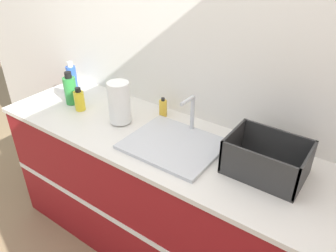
% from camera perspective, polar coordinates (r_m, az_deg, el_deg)
% --- Properties ---
extents(wall_back, '(4.72, 0.06, 2.60)m').
position_cam_1_polar(wall_back, '(2.02, 5.99, 10.73)').
color(wall_back, silver).
rests_on(wall_back, ground_plane).
extents(counter_cabinet, '(2.34, 0.68, 0.94)m').
position_cam_1_polar(counter_cabinet, '(2.20, -0.01, -12.71)').
color(counter_cabinet, maroon).
rests_on(counter_cabinet, ground_plane).
extents(sink, '(0.52, 0.43, 0.24)m').
position_cam_1_polar(sink, '(1.86, 1.06, -2.98)').
color(sink, silver).
rests_on(sink, counter_cabinet).
extents(paper_towel_roll, '(0.14, 0.14, 0.27)m').
position_cam_1_polar(paper_towel_roll, '(2.05, -8.46, 4.03)').
color(paper_towel_roll, '#4C4C51').
rests_on(paper_towel_roll, counter_cabinet).
extents(dish_rack, '(0.38, 0.27, 0.19)m').
position_cam_1_polar(dish_rack, '(1.70, 16.69, -5.88)').
color(dish_rack, '#2D2D2D').
rests_on(dish_rack, counter_cabinet).
extents(bottle_yellow, '(0.07, 0.07, 0.16)m').
position_cam_1_polar(bottle_yellow, '(2.29, -15.17, 4.36)').
color(bottle_yellow, yellow).
rests_on(bottle_yellow, counter_cabinet).
extents(bottle_blue, '(0.07, 0.07, 0.21)m').
position_cam_1_polar(bottle_blue, '(2.63, -16.41, 8.26)').
color(bottle_blue, '#2D56B7').
rests_on(bottle_blue, counter_cabinet).
extents(bottle_green, '(0.09, 0.09, 0.23)m').
position_cam_1_polar(bottle_green, '(2.38, -16.63, 6.07)').
color(bottle_green, '#2D8C3D').
rests_on(bottle_green, counter_cabinet).
extents(soap_dispenser, '(0.05, 0.05, 0.13)m').
position_cam_1_polar(soap_dispenser, '(2.14, -0.87, 3.17)').
color(soap_dispenser, gold).
rests_on(soap_dispenser, counter_cabinet).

